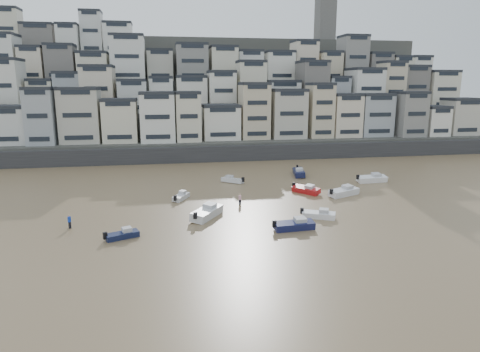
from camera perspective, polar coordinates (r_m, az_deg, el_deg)
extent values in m
plane|color=olive|center=(35.28, -5.27, -17.29)|extent=(400.00, 400.00, 0.00)
cube|color=#38383A|center=(97.67, -2.74, 3.03)|extent=(140.00, 3.00, 3.50)
cube|color=#4C4C47|center=(105.21, -0.53, 3.84)|extent=(140.00, 14.00, 4.00)
cube|color=#4C4C47|center=(116.59, -1.53, 6.15)|extent=(140.00, 14.00, 10.00)
cube|color=#4C4C47|center=(128.08, -2.35, 8.49)|extent=(140.00, 14.00, 18.00)
cube|color=#4C4C47|center=(139.77, -3.05, 10.43)|extent=(140.00, 16.00, 26.00)
cube|color=#4C4C47|center=(153.61, -3.72, 11.70)|extent=(140.00, 18.00, 32.00)
cube|color=#66635E|center=(162.89, 11.32, 20.36)|extent=(6.00, 6.00, 18.00)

